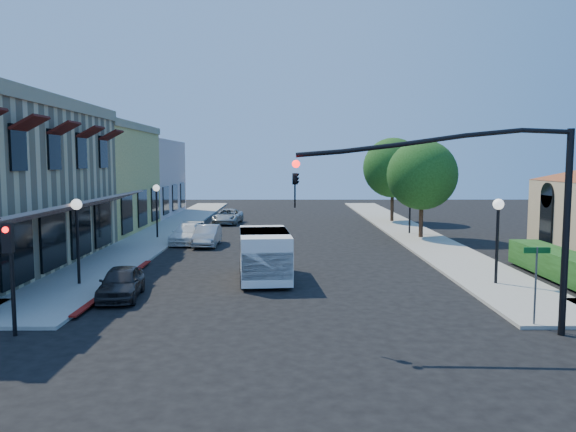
{
  "coord_description": "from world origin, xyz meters",
  "views": [
    {
      "loc": [
        -0.1,
        -14.49,
        5.07
      ],
      "look_at": [
        0.02,
        10.84,
        2.6
      ],
      "focal_mm": 35.0,
      "sensor_mm": 36.0,
      "label": 1
    }
  ],
  "objects_px": {
    "parked_car_b": "(207,236)",
    "parked_car_c": "(187,234)",
    "street_name_sign": "(536,273)",
    "lamppost_right_far": "(410,195)",
    "lamppost_left_near": "(77,220)",
    "white_van": "(264,252)",
    "street_tree_a": "(422,175)",
    "signal_mast_arm": "(493,196)",
    "street_tree_b": "(393,168)",
    "parked_car_a": "(121,283)",
    "secondary_signal": "(10,258)",
    "lamppost_right_near": "(498,219)",
    "lamppost_left_far": "(156,197)",
    "parked_car_d": "(228,216)"
  },
  "relations": [
    {
      "from": "secondary_signal",
      "to": "parked_car_d",
      "type": "distance_m",
      "value": 29.84
    },
    {
      "from": "parked_car_c",
      "to": "street_tree_a",
      "type": "bearing_deg",
      "value": 9.47
    },
    {
      "from": "lamppost_right_far",
      "to": "street_tree_a",
      "type": "bearing_deg",
      "value": -81.47
    },
    {
      "from": "white_van",
      "to": "street_tree_b",
      "type": "bearing_deg",
      "value": 66.75
    },
    {
      "from": "lamppost_left_near",
      "to": "lamppost_right_far",
      "type": "relative_size",
      "value": 1.0
    },
    {
      "from": "signal_mast_arm",
      "to": "white_van",
      "type": "relative_size",
      "value": 1.64
    },
    {
      "from": "street_tree_a",
      "to": "lamppost_left_near",
      "type": "relative_size",
      "value": 1.82
    },
    {
      "from": "parked_car_c",
      "to": "parked_car_d",
      "type": "xyz_separation_m",
      "value": [
        1.4,
        11.03,
        0.0
      ]
    },
    {
      "from": "street_tree_a",
      "to": "parked_car_d",
      "type": "relative_size",
      "value": 1.5
    },
    {
      "from": "lamppost_left_far",
      "to": "lamppost_right_far",
      "type": "xyz_separation_m",
      "value": [
        17.0,
        2.0,
        0.0
      ]
    },
    {
      "from": "street_tree_a",
      "to": "parked_car_a",
      "type": "bearing_deg",
      "value": -133.15
    },
    {
      "from": "street_tree_a",
      "to": "parked_car_c",
      "type": "xyz_separation_m",
      "value": [
        -15.0,
        -2.0,
        -3.59
      ]
    },
    {
      "from": "street_tree_b",
      "to": "parked_car_a",
      "type": "height_order",
      "value": "street_tree_b"
    },
    {
      "from": "street_tree_a",
      "to": "parked_car_b",
      "type": "relative_size",
      "value": 1.72
    },
    {
      "from": "secondary_signal",
      "to": "lamppost_right_near",
      "type": "xyz_separation_m",
      "value": [
        16.5,
        6.59,
        0.42
      ]
    },
    {
      "from": "street_name_sign",
      "to": "street_tree_b",
      "type": "bearing_deg",
      "value": 87.5
    },
    {
      "from": "parked_car_a",
      "to": "parked_car_c",
      "type": "xyz_separation_m",
      "value": [
        0.0,
        14.0,
        0.01
      ]
    },
    {
      "from": "lamppost_right_far",
      "to": "parked_car_b",
      "type": "height_order",
      "value": "lamppost_right_far"
    },
    {
      "from": "parked_car_b",
      "to": "parked_car_a",
      "type": "bearing_deg",
      "value": -95.02
    },
    {
      "from": "street_name_sign",
      "to": "parked_car_b",
      "type": "height_order",
      "value": "street_name_sign"
    },
    {
      "from": "lamppost_left_near",
      "to": "white_van",
      "type": "bearing_deg",
      "value": 9.1
    },
    {
      "from": "parked_car_d",
      "to": "parked_car_c",
      "type": "bearing_deg",
      "value": -92.14
    },
    {
      "from": "street_tree_a",
      "to": "lamppost_right_near",
      "type": "bearing_deg",
      "value": -91.23
    },
    {
      "from": "street_tree_b",
      "to": "lamppost_left_far",
      "type": "distance_m",
      "value": 20.06
    },
    {
      "from": "signal_mast_arm",
      "to": "parked_car_c",
      "type": "xyz_separation_m",
      "value": [
        -12.06,
        18.5,
        -3.49
      ]
    },
    {
      "from": "street_tree_b",
      "to": "parked_car_b",
      "type": "xyz_separation_m",
      "value": [
        -13.6,
        -13.0,
        -3.92
      ]
    },
    {
      "from": "lamppost_left_far",
      "to": "parked_car_d",
      "type": "bearing_deg",
      "value": 67.72
    },
    {
      "from": "parked_car_b",
      "to": "parked_car_c",
      "type": "xyz_separation_m",
      "value": [
        -1.4,
        1.0,
        -0.02
      ]
    },
    {
      "from": "street_tree_a",
      "to": "street_name_sign",
      "type": "relative_size",
      "value": 2.59
    },
    {
      "from": "lamppost_right_near",
      "to": "lamppost_left_far",
      "type": "bearing_deg",
      "value": 140.53
    },
    {
      "from": "street_tree_b",
      "to": "white_van",
      "type": "distance_m",
      "value": 25.04
    },
    {
      "from": "lamppost_right_near",
      "to": "parked_car_a",
      "type": "xyz_separation_m",
      "value": [
        -14.7,
        -2.0,
        -2.14
      ]
    },
    {
      "from": "street_tree_b",
      "to": "lamppost_right_near",
      "type": "height_order",
      "value": "street_tree_b"
    },
    {
      "from": "secondary_signal",
      "to": "white_van",
      "type": "height_order",
      "value": "secondary_signal"
    },
    {
      "from": "lamppost_left_near",
      "to": "parked_car_c",
      "type": "relative_size",
      "value": 0.86
    },
    {
      "from": "lamppost_left_near",
      "to": "secondary_signal",
      "type": "bearing_deg",
      "value": -85.66
    },
    {
      "from": "parked_car_a",
      "to": "parked_car_b",
      "type": "distance_m",
      "value": 13.08
    },
    {
      "from": "signal_mast_arm",
      "to": "parked_car_d",
      "type": "height_order",
      "value": "signal_mast_arm"
    },
    {
      "from": "street_name_sign",
      "to": "lamppost_left_near",
      "type": "distance_m",
      "value": 17.05
    },
    {
      "from": "signal_mast_arm",
      "to": "lamppost_left_near",
      "type": "distance_m",
      "value": 15.82
    },
    {
      "from": "secondary_signal",
      "to": "parked_car_b",
      "type": "bearing_deg",
      "value": 79.69
    },
    {
      "from": "lamppost_right_far",
      "to": "parked_car_d",
      "type": "bearing_deg",
      "value": 152.14
    },
    {
      "from": "street_name_sign",
      "to": "lamppost_right_far",
      "type": "distance_m",
      "value": 21.85
    },
    {
      "from": "secondary_signal",
      "to": "lamppost_left_near",
      "type": "bearing_deg",
      "value": 94.34
    },
    {
      "from": "signal_mast_arm",
      "to": "lamppost_right_near",
      "type": "height_order",
      "value": "signal_mast_arm"
    },
    {
      "from": "street_name_sign",
      "to": "lamppost_right_far",
      "type": "bearing_deg",
      "value": 87.37
    },
    {
      "from": "secondary_signal",
      "to": "street_tree_a",
      "type": "bearing_deg",
      "value": 50.79
    },
    {
      "from": "lamppost_left_far",
      "to": "parked_car_d",
      "type": "relative_size",
      "value": 0.83
    },
    {
      "from": "secondary_signal",
      "to": "lamppost_right_near",
      "type": "bearing_deg",
      "value": 21.78
    },
    {
      "from": "street_tree_a",
      "to": "signal_mast_arm",
      "type": "relative_size",
      "value": 0.81
    }
  ]
}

